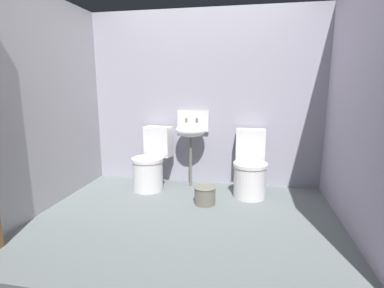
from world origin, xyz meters
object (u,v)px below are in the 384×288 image
at_px(toilet_left, 151,164).
at_px(sink, 191,130).
at_px(bucket, 205,195).
at_px(toilet_right, 250,169).

bearing_deg(toilet_left, sink, -148.43).
xyz_separation_m(sink, bucket, (0.28, -0.59, -0.65)).
distance_m(toilet_right, sink, 0.90).
relative_size(toilet_left, bucket, 3.10).
height_order(toilet_right, sink, sink).
xyz_separation_m(toilet_left, toilet_right, (1.26, -0.00, 0.00)).
bearing_deg(toilet_right, sink, -15.29).
relative_size(sink, bucket, 3.93).
height_order(toilet_left, sink, sink).
distance_m(toilet_right, bucket, 0.67).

